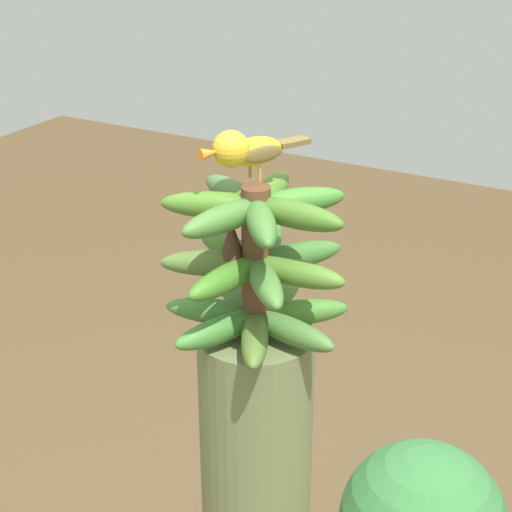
% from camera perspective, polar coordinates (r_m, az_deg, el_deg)
% --- Properties ---
extents(banana_bunch, '(0.29, 0.29, 0.24)m').
position_cam_1_polar(banana_bunch, '(1.22, -0.03, -0.48)').
color(banana_bunch, brown).
rests_on(banana_bunch, banana_tree).
extents(perched_bird, '(0.17, 0.10, 0.08)m').
position_cam_1_polar(perched_bird, '(1.18, -0.78, 7.25)').
color(perched_bird, '#C68933').
rests_on(perched_bird, banana_bunch).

